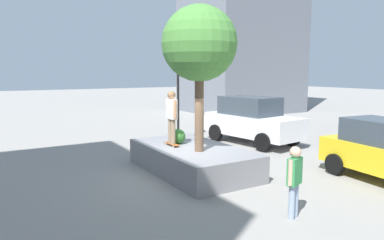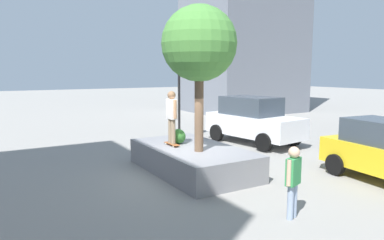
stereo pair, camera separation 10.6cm
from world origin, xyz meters
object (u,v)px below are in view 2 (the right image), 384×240
at_px(police_car, 253,120).
at_px(skateboarder, 172,113).
at_px(plaza_tree, 199,45).
at_px(planter_ledge, 192,159).
at_px(traffic_light_median, 179,79).
at_px(bystander_watching, 293,177).
at_px(skateboard, 172,144).

bearing_deg(police_car, skateboarder, -68.21).
distance_m(plaza_tree, police_car, 6.74).
xyz_separation_m(planter_ledge, traffic_light_median, (-5.02, 2.25, 2.55)).
bearing_deg(skateboarder, bystander_watching, 5.54).
bearing_deg(planter_ledge, police_car, 118.58).
xyz_separation_m(skateboarder, traffic_light_median, (-4.51, 2.73, 1.04)).
xyz_separation_m(planter_ledge, plaza_tree, (0.67, -0.15, 3.71)).
bearing_deg(skateboarder, planter_ledge, 43.46).
bearing_deg(planter_ledge, plaza_tree, -12.27).
relative_size(skateboarder, traffic_light_median, 0.41).
height_order(plaza_tree, police_car, plaza_tree).
xyz_separation_m(skateboard, traffic_light_median, (-4.51, 2.73, 2.07)).
bearing_deg(traffic_light_median, skateboarder, -31.23).
bearing_deg(skateboard, plaza_tree, 15.98).
height_order(skateboarder, police_car, skateboarder).
bearing_deg(plaza_tree, police_car, 123.54).
bearing_deg(bystander_watching, planter_ledge, 179.96).
relative_size(planter_ledge, plaza_tree, 1.05).
height_order(plaza_tree, skateboarder, plaza_tree).
relative_size(skateboard, traffic_light_median, 0.19).
bearing_deg(skateboard, traffic_light_median, 148.77).
relative_size(traffic_light_median, bystander_watching, 2.60).
height_order(planter_ledge, skateboard, skateboard).
xyz_separation_m(police_car, bystander_watching, (7.11, -4.87, -0.14)).
bearing_deg(bystander_watching, skateboarder, -174.46).
bearing_deg(traffic_light_median, planter_ledge, -24.12).
xyz_separation_m(plaza_tree, skateboard, (-1.18, -0.34, -3.23)).
bearing_deg(traffic_light_median, bystander_watching, -13.35).
bearing_deg(skateboarder, police_car, 111.79).
distance_m(police_car, traffic_light_median, 4.00).
xyz_separation_m(traffic_light_median, bystander_watching, (9.48, -2.25, -2.01)).
bearing_deg(traffic_light_median, skateboard, -31.23).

